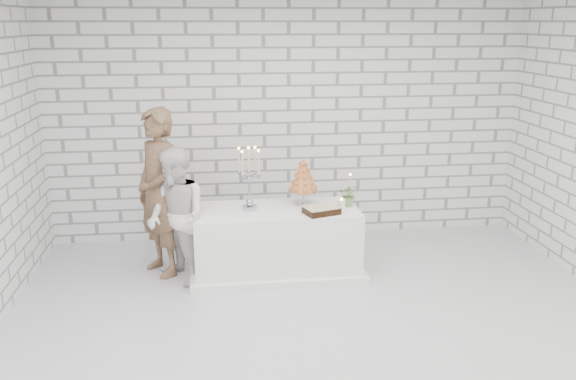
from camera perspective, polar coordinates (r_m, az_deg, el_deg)
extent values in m
cube|color=silver|center=(5.75, 3.25, -12.69)|extent=(6.00, 5.00, 0.01)
cube|color=white|center=(7.63, 0.06, 6.45)|extent=(6.00, 0.01, 3.00)
cube|color=white|center=(2.92, 12.61, -9.84)|extent=(6.00, 0.01, 3.00)
cube|color=white|center=(6.70, -1.08, -4.89)|extent=(1.80, 0.80, 0.75)
imported|color=#4F3829|center=(6.68, -12.22, -0.26)|extent=(0.75, 0.81, 1.87)
imported|color=white|center=(6.45, -10.57, -2.54)|extent=(0.85, 0.91, 1.48)
cube|color=black|center=(6.42, 3.21, -1.91)|extent=(0.41, 0.35, 0.08)
cylinder|color=white|center=(6.54, 5.13, -1.44)|extent=(0.09, 0.09, 0.12)
cylinder|color=beige|center=(6.80, 5.91, 0.09)|extent=(0.08, 0.08, 0.32)
imported|color=#52854B|center=(6.69, 5.86, -0.46)|extent=(0.28, 0.26, 0.25)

